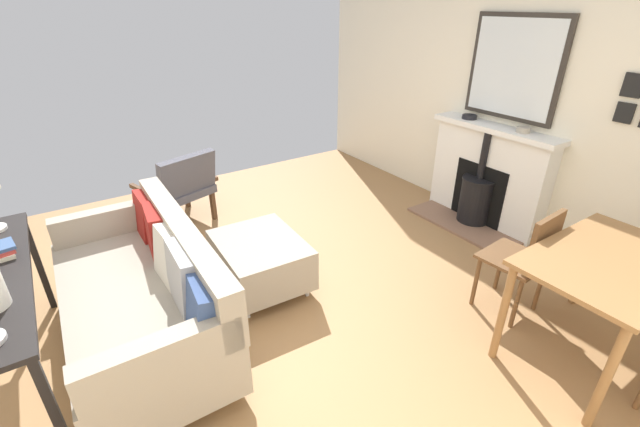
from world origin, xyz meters
TOP-DOWN VIEW (x-y plane):
  - ground_plane at (0.00, 0.00)m, footprint 5.06×5.32m
  - wall_left at (-2.53, 0.00)m, footprint 0.12×5.32m
  - fireplace at (-2.33, 0.08)m, footprint 0.60×1.30m
  - mirror_over_mantel at (-2.44, 0.08)m, footprint 0.04×0.91m
  - mantel_bowl_near at (-2.35, -0.24)m, footprint 0.15×0.15m
  - mantel_bowl_far at (-2.35, 0.35)m, footprint 0.12×0.12m
  - sofa at (0.96, -0.05)m, footprint 0.87×1.77m
  - ottoman at (0.09, -0.16)m, footprint 0.66×0.79m
  - armchair_accent at (0.27, -1.56)m, footprint 0.81×0.75m
  - dining_table at (-1.31, 1.66)m, footprint 1.08×0.70m
  - dining_chair_near_fireplace at (-1.32, 1.18)m, footprint 0.43×0.43m

SIDE VIEW (x-z plane):
  - ground_plane at x=0.00m, z-range -0.01..0.00m
  - ottoman at x=0.09m, z-range 0.04..0.46m
  - sofa at x=0.96m, z-range -0.04..0.77m
  - armchair_accent at x=0.27m, z-range 0.04..0.83m
  - fireplace at x=-2.33m, z-range -0.06..0.96m
  - dining_chair_near_fireplace at x=-1.32m, z-range 0.08..0.92m
  - dining_table at x=-1.31m, z-range 0.27..1.01m
  - mantel_bowl_near at x=-2.35m, z-range 1.02..1.06m
  - mantel_bowl_far at x=-2.35m, z-range 1.02..1.07m
  - wall_left at x=-2.53m, z-range 0.00..2.89m
  - mirror_over_mantel at x=-2.44m, z-range 1.07..1.99m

